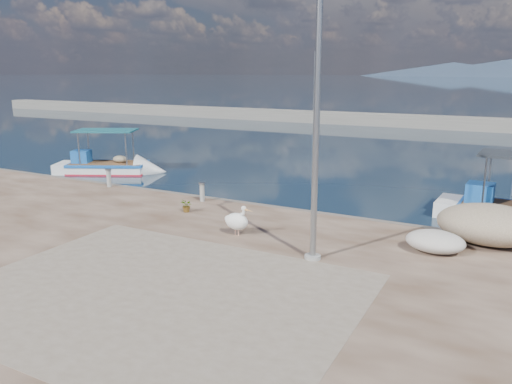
% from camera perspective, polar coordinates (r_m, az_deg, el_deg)
% --- Properties ---
extents(ground, '(1400.00, 1400.00, 0.00)m').
position_cam_1_polar(ground, '(14.77, -6.95, -8.00)').
color(ground, '#162635').
rests_on(ground, ground).
extents(quay, '(44.00, 22.00, 0.50)m').
position_cam_1_polar(quay, '(10.80, -26.16, -16.48)').
color(quay, '#442D1D').
rests_on(quay, ground).
extents(quay_patch, '(9.00, 7.00, 0.01)m').
position_cam_1_polar(quay_patch, '(11.82, -11.36, -11.23)').
color(quay_patch, gray).
rests_on(quay_patch, quay).
extents(breakwater, '(120.00, 2.20, 7.50)m').
position_cam_1_polar(breakwater, '(52.06, 19.07, 7.59)').
color(breakwater, gray).
rests_on(breakwater, ground).
extents(boat_left, '(5.96, 4.19, 2.75)m').
position_cam_1_polar(boat_left, '(28.54, -16.64, 2.55)').
color(boat_left, white).
rests_on(boat_left, ground).
extents(pelican, '(1.02, 0.54, 0.97)m').
position_cam_1_polar(pelican, '(15.30, -2.17, -3.32)').
color(pelican, tan).
rests_on(pelican, quay).
extents(lamp_post, '(0.44, 0.96, 7.00)m').
position_cam_1_polar(lamp_post, '(12.86, 6.92, 6.30)').
color(lamp_post, gray).
rests_on(lamp_post, quay).
extents(bollard_near, '(0.24, 0.24, 0.74)m').
position_cam_1_polar(bollard_near, '(19.42, -6.18, 0.11)').
color(bollard_near, gray).
rests_on(bollard_near, quay).
extents(bollard_far, '(0.26, 0.26, 0.80)m').
position_cam_1_polar(bollard_far, '(22.66, -16.48, 1.65)').
color(bollard_far, gray).
rests_on(bollard_far, quay).
extents(potted_plant, '(0.55, 0.52, 0.48)m').
position_cam_1_polar(potted_plant, '(18.02, -7.91, -1.55)').
color(potted_plant, '#33722D').
rests_on(potted_plant, quay).
extents(net_pile_d, '(1.62, 1.21, 0.61)m').
position_cam_1_polar(net_pile_d, '(14.83, 19.80, -5.34)').
color(net_pile_d, silver).
rests_on(net_pile_d, quay).
extents(net_pile_c, '(2.98, 2.13, 1.17)m').
position_cam_1_polar(net_pile_c, '(16.04, 25.20, -3.38)').
color(net_pile_c, '#BEA78D').
rests_on(net_pile_c, quay).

